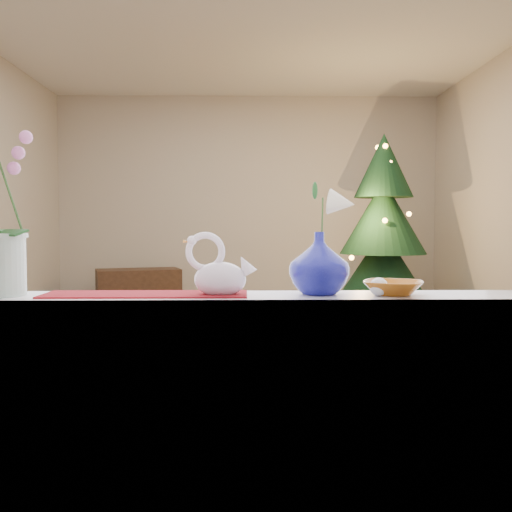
{
  "coord_description": "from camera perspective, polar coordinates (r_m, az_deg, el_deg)",
  "views": [
    {
      "loc": [
        -0.04,
        -4.33,
        1.16
      ],
      "look_at": [
        0.02,
        -1.4,
        1.0
      ],
      "focal_mm": 40.0,
      "sensor_mm": 36.0,
      "label": 1
    }
  ],
  "objects": [
    {
      "name": "blue_vase",
      "position": [
        1.99,
        6.34,
        -0.25
      ],
      "size": [
        0.27,
        0.27,
        0.25
      ],
      "primitive_type": "imported",
      "rotation": [
        0.0,
        0.0,
        -0.14
      ],
      "color": "#0C0E65",
      "rests_on": "windowsill"
    },
    {
      "name": "side_table",
      "position": [
        6.54,
        -11.67,
        -4.25
      ],
      "size": [
        1.0,
        0.71,
        0.68
      ],
      "primitive_type": "cube",
      "rotation": [
        0.0,
        0.0,
        0.31
      ],
      "color": "black",
      "rests_on": "ground"
    },
    {
      "name": "amber_dish",
      "position": [
        2.03,
        13.55,
        -3.2
      ],
      "size": [
        0.22,
        0.22,
        0.04
      ],
      "primitive_type": "imported",
      "rotation": [
        0.0,
        0.0,
        -0.36
      ],
      "color": "#A85D18",
      "rests_on": "windowsill"
    },
    {
      "name": "ceiling",
      "position": [
        4.6,
        -0.64,
        22.6
      ],
      "size": [
        5.0,
        5.0,
        0.0
      ],
      "primitive_type": "plane",
      "color": "white",
      "rests_on": "wall_back"
    },
    {
      "name": "swan",
      "position": [
        1.95,
        -3.61,
        -0.98
      ],
      "size": [
        0.25,
        0.14,
        0.21
      ],
      "primitive_type": null,
      "rotation": [
        0.0,
        0.0,
        0.12
      ],
      "color": "silver",
      "rests_on": "windowsill"
    },
    {
      "name": "windowsill",
      "position": [
        1.98,
        -0.04,
        -4.48
      ],
      "size": [
        2.2,
        0.26,
        0.04
      ],
      "primitive_type": "cube",
      "color": "white",
      "rests_on": "window_apron"
    },
    {
      "name": "window_apron",
      "position": [
        2.01,
        0.01,
        -17.97
      ],
      "size": [
        2.2,
        0.08,
        0.88
      ],
      "primitive_type": "cube",
      "color": "white",
      "rests_on": "ground"
    },
    {
      "name": "ground",
      "position": [
        4.48,
        -0.62,
        -11.96
      ],
      "size": [
        5.0,
        5.0,
        0.0
      ],
      "primitive_type": "plane",
      "color": "#3B2218",
      "rests_on": "ground"
    },
    {
      "name": "xmas_tree",
      "position": [
        5.91,
        12.58,
        1.82
      ],
      "size": [
        1.44,
        1.44,
        2.09
      ],
      "primitive_type": null,
      "rotation": [
        0.0,
        0.0,
        -0.32
      ],
      "color": "black",
      "rests_on": "ground"
    },
    {
      "name": "window_frame",
      "position": [
        1.94,
        0.02,
        19.23
      ],
      "size": [
        2.22,
        0.06,
        1.6
      ],
      "primitive_type": null,
      "color": "white",
      "rests_on": "windowsill"
    },
    {
      "name": "runner",
      "position": [
        2.01,
        -10.98,
        -3.78
      ],
      "size": [
        0.7,
        0.2,
        0.01
      ],
      "primitive_type": "cube",
      "color": "maroon",
      "rests_on": "windowsill"
    },
    {
      "name": "paperweight",
      "position": [
        1.98,
        12.18,
        -3.04
      ],
      "size": [
        0.08,
        0.08,
        0.06
      ],
      "primitive_type": "sphere",
      "rotation": [
        0.0,
        0.0,
        0.33
      ],
      "color": "white",
      "rests_on": "windowsill"
    },
    {
      "name": "wall_back",
      "position": [
        6.83,
        -0.8,
        4.61
      ],
      "size": [
        4.5,
        0.1,
        2.7
      ],
      "primitive_type": "cube",
      "color": "#BDB3A6",
      "rests_on": "ground"
    },
    {
      "name": "lily",
      "position": [
        1.99,
        6.37,
        6.06
      ],
      "size": [
        0.14,
        0.08,
        0.19
      ],
      "primitive_type": null,
      "color": "silver",
      "rests_on": "blue_vase"
    },
    {
      "name": "wall_front",
      "position": [
        1.84,
        0.04,
        8.99
      ],
      "size": [
        4.5,
        0.1,
        2.7
      ],
      "primitive_type": "cube",
      "color": "#BDB3A6",
      "rests_on": "ground"
    }
  ]
}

